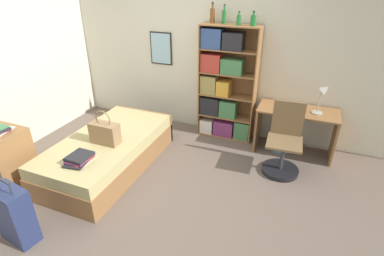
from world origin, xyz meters
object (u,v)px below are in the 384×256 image
at_px(dresser, 3,160).
at_px(book_stack_on_bed, 80,158).
at_px(bottle_blue, 253,20).
at_px(desk_lamp, 324,94).
at_px(bottle_brown, 224,16).
at_px(desk_chair, 283,151).
at_px(waste_bin, 282,143).
at_px(bookcase, 223,87).
at_px(desk, 296,123).
at_px(bottle_clear, 239,20).
at_px(suitcase, 14,215).
at_px(handbag, 105,133).
at_px(bottle_green, 212,15).
at_px(bed, 109,151).

bearing_deg(dresser, book_stack_on_bed, 13.90).
xyz_separation_m(bottle_blue, desk_lamp, (1.08, -0.14, -0.88)).
relative_size(bottle_brown, desk_chair, 0.27).
xyz_separation_m(dresser, waste_bin, (3.16, 2.19, -0.25)).
relative_size(bookcase, desk, 1.59).
bearing_deg(desk, bottle_clear, 174.32).
xyz_separation_m(bookcase, desk, (1.18, -0.11, -0.36)).
distance_m(book_stack_on_bed, suitcase, 0.88).
distance_m(bottle_blue, waste_bin, 1.87).
height_order(bottle_clear, bottle_blue, bottle_blue).
relative_size(bookcase, bottle_brown, 6.75).
relative_size(suitcase, desk_chair, 0.78).
relative_size(desk_lamp, waste_bin, 1.65).
height_order(handbag, bottle_green, bottle_green).
bearing_deg(bed, handbag, -56.52).
xyz_separation_m(bed, desk, (2.38, 1.38, 0.26)).
distance_m(book_stack_on_bed, bookcase, 2.41).
bearing_deg(desk, desk_lamp, -5.22).
bearing_deg(desk, waste_bin, -160.61).
xyz_separation_m(bed, desk_lamp, (2.66, 1.35, 0.77)).
bearing_deg(waste_bin, desk, 19.39).
bearing_deg(desk_chair, waste_bin, 95.88).
xyz_separation_m(book_stack_on_bed, suitcase, (-0.14, -0.84, -0.20)).
xyz_separation_m(bed, dresser, (-0.94, -0.87, 0.16)).
distance_m(book_stack_on_bed, desk_lamp, 3.29).
height_order(handbag, suitcase, handbag).
relative_size(bed, bookcase, 1.11).
distance_m(desk_lamp, waste_bin, 0.97).
xyz_separation_m(handbag, bookcase, (1.10, 1.63, 0.23)).
distance_m(bottle_blue, desk_chair, 1.86).
height_order(dresser, bottle_blue, bottle_blue).
bearing_deg(bottle_brown, bed, -126.58).
xyz_separation_m(suitcase, bottle_clear, (1.45, 2.94, 1.57)).
distance_m(bed, handbag, 0.42).
xyz_separation_m(suitcase, dresser, (-0.86, 0.59, 0.08)).
height_order(bookcase, desk_lamp, bookcase).
height_order(desk_lamp, waste_bin, desk_lamp).
xyz_separation_m(bottle_clear, waste_bin, (0.85, -0.15, -1.75)).
bearing_deg(suitcase, waste_bin, 50.49).
distance_m(suitcase, desk, 3.75).
bearing_deg(suitcase, bottle_green, 70.89).
xyz_separation_m(desk, waste_bin, (-0.15, -0.05, -0.35)).
relative_size(bed, book_stack_on_bed, 5.38).
relative_size(dresser, bottle_blue, 3.93).
bearing_deg(desk_lamp, book_stack_on_bed, -142.72).
relative_size(bottle_green, bottle_blue, 1.46).
distance_m(desk, desk_chair, 0.61).
bearing_deg(bookcase, bottle_clear, -4.79).
bearing_deg(desk_lamp, desk, 174.78).
bearing_deg(suitcase, handbag, 83.01).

